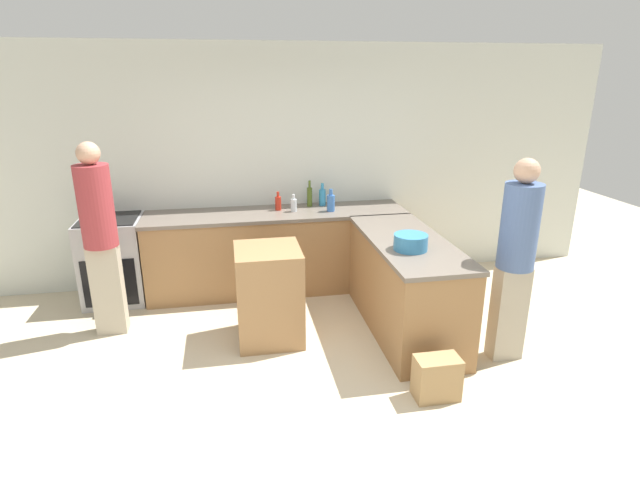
{
  "coord_description": "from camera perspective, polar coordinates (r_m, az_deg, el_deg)",
  "views": [
    {
      "loc": [
        -0.5,
        -3.2,
        2.37
      ],
      "look_at": [
        0.27,
        0.93,
        0.96
      ],
      "focal_mm": 28.0,
      "sensor_mm": 36.0,
      "label": 1
    }
  ],
  "objects": [
    {
      "name": "dish_soap_bottle",
      "position": [
        5.77,
        0.27,
        4.97
      ],
      "size": [
        0.08,
        0.08,
        0.26
      ],
      "color": "#338CBF",
      "rests_on": "counter_back"
    },
    {
      "name": "hot_sauce_bottle",
      "position": [
        5.6,
        -4.81,
        4.26
      ],
      "size": [
        0.07,
        0.07,
        0.21
      ],
      "color": "red",
      "rests_on": "counter_back"
    },
    {
      "name": "person_by_range",
      "position": [
        4.93,
        -23.87,
        0.8
      ],
      "size": [
        0.3,
        0.3,
        1.82
      ],
      "color": "#ADA38E",
      "rests_on": "ground_plane"
    },
    {
      "name": "counter_back",
      "position": [
        5.68,
        -4.88,
        -1.2
      ],
      "size": [
        2.88,
        0.69,
        0.91
      ],
      "color": "olive",
      "rests_on": "ground_plane"
    },
    {
      "name": "island_table",
      "position": [
        4.62,
        -5.86,
        -6.19
      ],
      "size": [
        0.59,
        0.61,
        0.89
      ],
      "color": "#997047",
      "rests_on": "ground_plane"
    },
    {
      "name": "person_at_peninsula",
      "position": [
        4.4,
        21.49,
        -1.45
      ],
      "size": [
        0.3,
        0.3,
        1.75
      ],
      "color": "#ADA38E",
      "rests_on": "ground_plane"
    },
    {
      "name": "mixing_bowl",
      "position": [
        4.38,
        10.32,
        -0.24
      ],
      "size": [
        0.29,
        0.29,
        0.14
      ],
      "color": "teal",
      "rests_on": "counter_peninsula"
    },
    {
      "name": "vinegar_bottle_clear",
      "position": [
        5.53,
        -3.03,
        4.05
      ],
      "size": [
        0.07,
        0.07,
        0.19
      ],
      "color": "silver",
      "rests_on": "counter_back"
    },
    {
      "name": "olive_oil_bottle",
      "position": [
        5.73,
        -1.19,
        5.03
      ],
      "size": [
        0.06,
        0.06,
        0.3
      ],
      "color": "#475B1E",
      "rests_on": "counter_back"
    },
    {
      "name": "paper_bag",
      "position": [
        4.03,
        13.2,
        -15.09
      ],
      "size": [
        0.34,
        0.2,
        0.34
      ],
      "color": "#A88456",
      "rests_on": "ground_plane"
    },
    {
      "name": "counter_peninsula",
      "position": [
        4.83,
        9.74,
        -5.07
      ],
      "size": [
        0.69,
        1.75,
        0.91
      ],
      "color": "olive",
      "rests_on": "ground_plane"
    },
    {
      "name": "water_bottle_blue",
      "position": [
        5.53,
        1.25,
        4.32
      ],
      "size": [
        0.09,
        0.09,
        0.25
      ],
      "color": "#386BB7",
      "rests_on": "counter_back"
    },
    {
      "name": "range_oven",
      "position": [
        5.81,
        -22.47,
        -2.11
      ],
      "size": [
        0.63,
        0.63,
        0.92
      ],
      "color": "#ADADB2",
      "rests_on": "ground_plane"
    },
    {
      "name": "wall_back",
      "position": [
        5.8,
        -5.49,
        8.32
      ],
      "size": [
        8.0,
        0.06,
        2.7
      ],
      "color": "silver",
      "rests_on": "ground_plane"
    },
    {
      "name": "ground_plane",
      "position": [
        4.01,
        -1.42,
        -17.63
      ],
      "size": [
        14.0,
        14.0,
        0.0
      ],
      "primitive_type": "plane",
      "color": "beige"
    }
  ]
}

